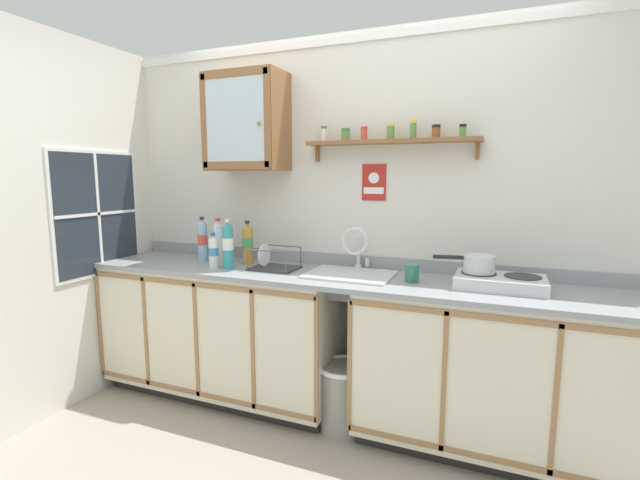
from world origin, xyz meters
The scene contains 22 objects.
floor centered at (0.00, 0.00, 0.00)m, with size 6.38×6.38×0.00m, color #9E9384.
back_wall centered at (0.00, 0.65, 1.21)m, with size 3.98×0.07×2.41m.
side_wall_left centered at (-1.72, -0.29, 1.20)m, with size 0.05×3.43×2.41m, color silver.
lower_cabinet_run centered at (-0.85, 0.34, 0.45)m, with size 1.67×0.58×0.89m.
lower_cabinet_run_right centered at (0.92, 0.34, 0.45)m, with size 1.53×0.58×0.89m.
countertop centered at (0.00, 0.34, 0.91)m, with size 3.34×0.60×0.03m, color gray.
backsplash centered at (0.00, 0.62, 0.96)m, with size 3.34×0.02×0.08m, color gray.
sink centered at (0.06, 0.38, 0.90)m, with size 0.51×0.44×0.40m.
hot_plate_stove centered at (0.91, 0.37, 0.96)m, with size 0.46×0.29×0.07m.
saucepan centered at (0.79, 0.39, 1.05)m, with size 0.33×0.17×0.10m.
bottle_water_clear_0 centered at (-0.91, 0.41, 1.06)m, with size 0.08×0.08×0.31m.
bottle_opaque_white_1 centered at (-0.83, 0.24, 1.03)m, with size 0.06×0.06×0.23m.
bottle_juice_amber_2 centered at (-0.70, 0.44, 1.06)m, with size 0.07×0.07×0.30m.
bottle_water_blue_3 centered at (-1.04, 0.40, 1.07)m, with size 0.07×0.07×0.31m.
bottle_detergent_teal_4 centered at (-0.72, 0.25, 1.08)m, with size 0.07×0.07×0.32m.
dish_rack centered at (-0.45, 0.35, 0.95)m, with size 0.30×0.24×0.16m.
mug centered at (0.44, 0.34, 0.97)m, with size 0.08×0.12×0.10m.
wall_cabinet centered at (-0.71, 0.48, 1.87)m, with size 0.52×0.32×0.63m.
spice_shelf centered at (0.24, 0.56, 1.73)m, with size 1.06×0.14×0.23m.
warning_sign centered at (0.13, 0.62, 1.47)m, with size 0.15×0.01×0.23m.
window centered at (-1.69, 0.11, 1.26)m, with size 0.03×0.70×0.86m.
trash_bin centered at (0.07, 0.23, 0.21)m, with size 0.32×0.32×0.41m.
Camera 1 is at (0.89, -2.14, 1.52)m, focal length 24.94 mm.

